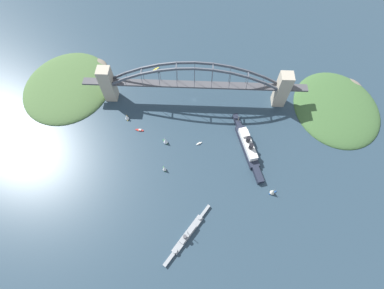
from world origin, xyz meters
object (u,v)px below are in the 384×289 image
object	(u,v)px
small_boat_3	(140,130)
small_boat_5	(127,117)
harbor_arch_bridge	(194,85)
small_boat_2	(199,143)
small_boat_0	(273,192)
ocean_liner	(247,146)
seaplane_taxiing_near_bridge	(156,70)
small_boat_1	(164,168)
small_boat_4	(165,141)
naval_cruiser	(187,235)

from	to	relation	value
small_boat_3	small_boat_5	xyz separation A→B (m)	(19.49, -17.81, 3.66)
harbor_arch_bridge	small_boat_2	world-z (taller)	harbor_arch_bridge
harbor_arch_bridge	small_boat_0	distance (m)	169.23
ocean_liner	small_boat_2	size ratio (longest dim) A/B	13.95
small_boat_2	small_boat_3	xyz separation A→B (m)	(79.87, -17.45, -0.02)
seaplane_taxiing_near_bridge	small_boat_1	bearing A→B (deg)	99.43
ocean_liner	small_boat_3	xyz separation A→B (m)	(141.62, -21.36, -5.51)
ocean_liner	small_boat_2	bearing A→B (deg)	-3.63
seaplane_taxiing_near_bridge	small_boat_1	world-z (taller)	small_boat_1
ocean_liner	small_boat_4	bearing A→B (deg)	-2.11
harbor_arch_bridge	small_boat_0	bearing A→B (deg)	125.39
small_boat_0	naval_cruiser	bearing A→B (deg)	28.27
small_boat_1	small_boat_4	distance (m)	39.05
harbor_arch_bridge	naval_cruiser	world-z (taller)	harbor_arch_bridge
small_boat_2	small_boat_5	distance (m)	105.50
small_boat_4	small_boat_1	bearing A→B (deg)	92.89
small_boat_3	naval_cruiser	bearing A→B (deg)	117.79
naval_cruiser	small_boat_3	size ratio (longest dim) A/B	6.12
naval_cruiser	seaplane_taxiing_near_bridge	size ratio (longest dim) A/B	7.30
seaplane_taxiing_near_bridge	ocean_liner	bearing A→B (deg)	135.07
small_boat_2	small_boat_5	world-z (taller)	small_boat_5
seaplane_taxiing_near_bridge	small_boat_3	bearing A→B (deg)	84.24
small_boat_0	small_boat_3	bearing A→B (deg)	-25.83
small_boat_0	small_boat_1	bearing A→B (deg)	-10.85
small_boat_1	small_boat_3	xyz separation A→B (m)	(38.47, -56.49, -3.80)
harbor_arch_bridge	small_boat_4	size ratio (longest dim) A/B	26.82
seaplane_taxiing_near_bridge	small_boat_4	size ratio (longest dim) A/B	0.84
small_boat_5	small_boat_1	bearing A→B (deg)	127.96
harbor_arch_bridge	small_boat_4	distance (m)	84.19
harbor_arch_bridge	small_boat_3	size ratio (longest dim) A/B	26.82
small_boat_3	small_boat_5	size ratio (longest dim) A/B	1.16
small_boat_0	small_boat_2	world-z (taller)	small_boat_0
ocean_liner	small_boat_0	size ratio (longest dim) A/B	8.83
naval_cruiser	harbor_arch_bridge	bearing A→B (deg)	-90.17
harbor_arch_bridge	small_boat_1	size ratio (longest dim) A/B	30.62
naval_cruiser	small_boat_5	xyz separation A→B (m)	(89.97, -151.56, 1.85)
harbor_arch_bridge	naval_cruiser	bearing A→B (deg)	89.83
seaplane_taxiing_near_bridge	small_boat_0	distance (m)	246.70
ocean_liner	naval_cruiser	bearing A→B (deg)	57.67
small_boat_1	small_boat_4	xyz separation A→B (m)	(1.97, -38.99, 0.62)
small_boat_1	small_boat_5	size ratio (longest dim) A/B	1.02
harbor_arch_bridge	small_boat_4	xyz separation A→B (m)	(34.53, 72.69, -24.72)
small_boat_3	small_boat_2	bearing A→B (deg)	167.68
ocean_liner	small_boat_4	distance (m)	105.20
harbor_arch_bridge	naval_cruiser	xyz separation A→B (m)	(0.55, 188.94, -27.34)
seaplane_taxiing_near_bridge	small_boat_5	bearing A→B (deg)	71.51
small_boat_3	small_boat_4	size ratio (longest dim) A/B	1.00
small_boat_4	small_boat_5	xyz separation A→B (m)	(55.99, -35.31, -0.76)
seaplane_taxiing_near_bridge	small_boat_3	distance (m)	109.52
small_boat_0	small_boat_4	xyz separation A→B (m)	(131.49, -63.81, -0.08)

